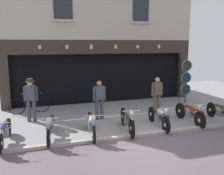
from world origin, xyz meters
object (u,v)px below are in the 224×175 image
(advert_board_near, at_px, (60,73))
(advert_board_far, at_px, (39,74))
(motorcycle_left, at_px, (50,127))
(motorcycle_center, at_px, (127,119))
(leaning_bicycle, at_px, (29,105))
(motorcycle_center_left, at_px, (92,124))
(motorcycle_far_right, at_px, (221,112))
(motorcycle_right, at_px, (190,113))
(motorcycle_far_left, at_px, (4,131))
(motorcycle_center_right, at_px, (159,116))
(salesman_left, at_px, (31,98))
(salesman_right, at_px, (157,94))
(shopkeeper_center, at_px, (99,98))
(tyre_sign_pole, at_px, (186,78))

(advert_board_near, distance_m, advert_board_far, 1.00)
(motorcycle_left, height_order, motorcycle_center, motorcycle_center)
(advert_board_far, relative_size, leaning_bicycle, 0.60)
(motorcycle_center_left, distance_m, motorcycle_far_right, 5.32)
(motorcycle_right, bearing_deg, motorcycle_center_left, 2.91)
(motorcycle_center_left, distance_m, motorcycle_center, 1.32)
(motorcycle_right, distance_m, motorcycle_far_right, 1.34)
(motorcycle_far_left, height_order, advert_board_near, advert_board_near)
(motorcycle_far_left, bearing_deg, motorcycle_center_right, -176.43)
(motorcycle_right, xyz_separation_m, salesman_left, (-5.96, 2.14, 0.56))
(motorcycle_right, relative_size, salesman_left, 1.14)
(salesman_right, relative_size, leaning_bicycle, 0.93)
(motorcycle_center_right, relative_size, shopkeeper_center, 1.23)
(motorcycle_far_right, height_order, salesman_right, salesman_right)
(motorcycle_center, distance_m, motorcycle_center_right, 1.28)
(salesman_left, bearing_deg, motorcycle_left, 119.68)
(motorcycle_center_left, relative_size, shopkeeper_center, 1.26)
(motorcycle_left, bearing_deg, tyre_sign_pole, -148.71)
(motorcycle_far_left, distance_m, leaning_bicycle, 3.52)
(motorcycle_left, xyz_separation_m, motorcycle_center, (2.70, -0.07, 0.02))
(salesman_right, height_order, advert_board_far, advert_board_far)
(shopkeeper_center, bearing_deg, salesman_left, -21.92)
(advert_board_far, bearing_deg, salesman_right, -30.97)
(motorcycle_far_right, height_order, salesman_left, salesman_left)
(advert_board_near, bearing_deg, motorcycle_far_right, -39.22)
(motorcycle_center, bearing_deg, motorcycle_left, 7.00)
(motorcycle_far_left, xyz_separation_m, leaning_bicycle, (0.70, 3.45, -0.03))
(advert_board_far, bearing_deg, motorcycle_right, -39.76)
(motorcycle_left, xyz_separation_m, motorcycle_center_right, (3.98, -0.03, -0.00))
(motorcycle_far_left, distance_m, advert_board_near, 5.27)
(motorcycle_center_right, relative_size, motorcycle_far_right, 1.03)
(motorcycle_left, bearing_deg, salesman_right, -152.57)
(shopkeeper_center, relative_size, salesman_right, 0.99)
(motorcycle_right, height_order, advert_board_far, advert_board_far)
(motorcycle_far_left, distance_m, motorcycle_center_left, 2.78)
(motorcycle_center_left, relative_size, motorcycle_far_right, 1.05)
(motorcycle_far_right, bearing_deg, motorcycle_center, 6.61)
(motorcycle_far_left, relative_size, tyre_sign_pole, 0.89)
(motorcycle_center, xyz_separation_m, motorcycle_center_right, (1.28, 0.04, -0.02))
(motorcycle_center, height_order, tyre_sign_pole, tyre_sign_pole)
(motorcycle_center, bearing_deg, motorcycle_far_right, -173.01)
(motorcycle_far_right, relative_size, shopkeeper_center, 1.20)
(motorcycle_left, height_order, motorcycle_far_right, motorcycle_left)
(motorcycle_right, bearing_deg, motorcycle_far_right, 174.01)
(motorcycle_far_right, height_order, leaning_bicycle, leaning_bicycle)
(shopkeeper_center, xyz_separation_m, advert_board_near, (-1.27, 3.03, 0.77))
(motorcycle_right, bearing_deg, advert_board_near, -43.83)
(leaning_bicycle, bearing_deg, tyre_sign_pole, 83.88)
(motorcycle_far_right, relative_size, salesman_left, 1.10)
(motorcycle_left, xyz_separation_m, advert_board_far, (-0.18, 4.62, 1.20))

